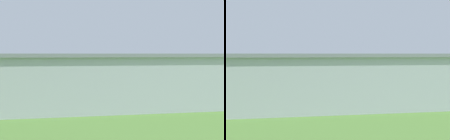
# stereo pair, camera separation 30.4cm
# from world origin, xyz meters

# --- Properties ---
(ground_plane) EXTENTS (400.00, 400.00, 0.00)m
(ground_plane) POSITION_xyz_m (0.00, 0.00, 0.00)
(ground_plane) COLOR #568438
(hangar) EXTENTS (39.69, 15.70, 5.70)m
(hangar) POSITION_xyz_m (5.66, 40.75, 2.86)
(hangar) COLOR #B7BCC6
(hangar) RESTS_ON ground_plane
(biplane) EXTENTS (7.67, 7.45, 3.52)m
(biplane) POSITION_xyz_m (-4.03, 5.20, 2.91)
(biplane) COLOR silver
(person_crossing_taxiway) EXTENTS (0.44, 0.44, 1.55)m
(person_crossing_taxiway) POSITION_xyz_m (-15.29, 28.34, 0.76)
(person_crossing_taxiway) COLOR beige
(person_crossing_taxiway) RESTS_ON ground_plane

